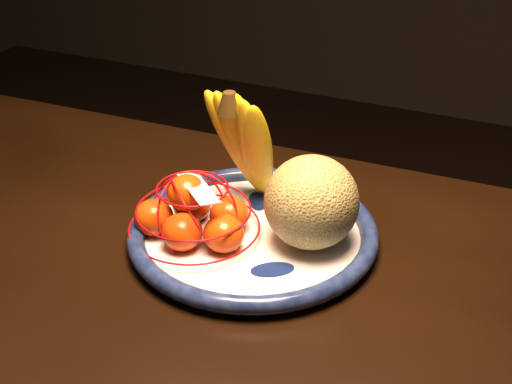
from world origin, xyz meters
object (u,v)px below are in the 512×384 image
at_px(fruit_bowl, 253,233).
at_px(cantaloupe, 311,202).
at_px(mandarin_bag, 194,215).
at_px(banana_bunch, 248,141).
at_px(dining_table, 26,305).

distance_m(fruit_bowl, cantaloupe, 0.10).
distance_m(cantaloupe, mandarin_bag, 0.15).
bearing_deg(banana_bunch, dining_table, -118.20).
relative_size(cantaloupe, banana_bunch, 0.63).
distance_m(banana_bunch, mandarin_bag, 0.13).
bearing_deg(banana_bunch, fruit_bowl, -45.29).
distance_m(fruit_bowl, banana_bunch, 0.12).
relative_size(dining_table, cantaloupe, 12.04).
distance_m(cantaloupe, banana_bunch, 0.13).
bearing_deg(fruit_bowl, dining_table, -149.00).
bearing_deg(mandarin_bag, dining_table, -147.32).
distance_m(dining_table, fruit_bowl, 0.31).
relative_size(banana_bunch, mandarin_bag, 1.00).
xyz_separation_m(cantaloupe, banana_bunch, (-0.11, 0.06, 0.04)).
bearing_deg(dining_table, mandarin_bag, 31.47).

